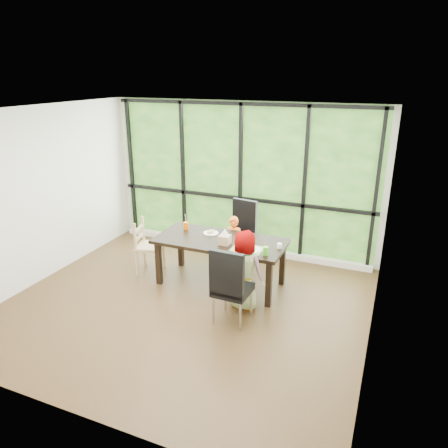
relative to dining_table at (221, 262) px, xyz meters
The scene contains 23 objects.
ground 0.90m from the dining_table, 105.12° to the right, with size 5.00×5.00×0.00m, color black.
back_wall 1.77m from the dining_table, 98.25° to the left, with size 5.00×5.00×0.00m, color silver.
foliage_backdrop 1.76m from the dining_table, 98.36° to the left, with size 4.80×0.02×2.65m, color #1F4817.
window_mullions 1.72m from the dining_table, 98.60° to the left, with size 4.80×0.06×2.65m, color black, non-canonical shape.
window_sill 1.42m from the dining_table, 98.84° to the left, with size 4.80×0.12×0.10m, color silver.
dining_table is the anchor object (origin of this frame).
chair_window_leather 0.92m from the dining_table, 92.31° to the left, with size 0.46×0.46×1.08m, color black.
chair_interior_leather 1.07m from the dining_table, 58.32° to the right, with size 0.46×0.46×1.08m, color black.
chair_end_beech 1.26m from the dining_table, behind, with size 0.42×0.40×0.90m, color tan.
child_toddler 0.56m from the dining_table, 90.00° to the left, with size 0.34×0.22×0.94m, color orange.
child_older 0.81m from the dining_table, 41.52° to the right, with size 0.56×0.37×1.15m, color gray.
placemat 0.66m from the dining_table, 20.56° to the right, with size 0.45×0.33×0.01m, color tan.
plate_far 0.49m from the dining_table, 143.43° to the left, with size 0.24×0.24×0.01m, color white.
plate_near 0.72m from the dining_table, 20.30° to the right, with size 0.28×0.28×0.02m, color white.
orange_cup 0.84m from the dining_table, 164.68° to the left, with size 0.08×0.08×0.12m, color #E15E00.
green_cup 0.96m from the dining_table, 19.45° to the right, with size 0.08×0.08×0.12m, color #50C329.
white_mug 1.01m from the dining_table, ahead, with size 0.07×0.07×0.07m, color white.
tissue_box 0.48m from the dining_table, 46.64° to the right, with size 0.16×0.16×0.14m, color tan.
crepe_rolls_far 0.51m from the dining_table, 143.43° to the left, with size 0.10×0.12×0.04m, color tan, non-canonical shape.
crepe_rolls_near 0.73m from the dining_table, 20.30° to the right, with size 0.10×0.12×0.04m, color tan, non-canonical shape.
straw_white 0.89m from the dining_table, 164.68° to the left, with size 0.01×0.01×0.20m, color white.
straw_pink 1.01m from the dining_table, 19.45° to the right, with size 0.01×0.01×0.20m, color pink.
tissue 0.60m from the dining_table, 46.64° to the right, with size 0.12×0.12×0.11m, color white.
Camera 1 is at (2.55, -4.70, 3.16)m, focal length 33.89 mm.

